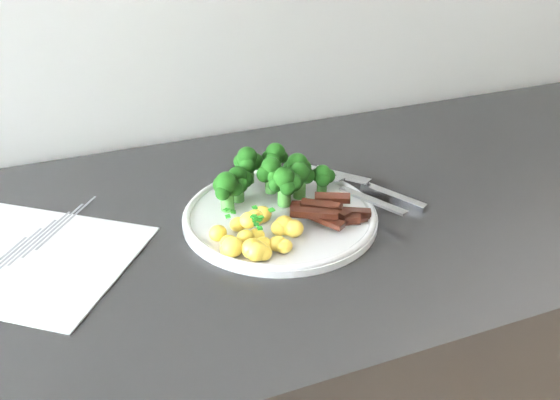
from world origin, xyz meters
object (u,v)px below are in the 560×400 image
Objects in this scene: recipe_paper at (11,255)px; potatoes at (258,236)px; beef_strips at (328,211)px; plate at (280,215)px; broccoli at (269,173)px; knife at (376,190)px; fork at (359,193)px.

potatoes is (0.28, -0.10, 0.02)m from recipe_paper.
plate is at bearing 149.01° from beef_strips.
recipe_paper is 0.33m from broccoli.
knife reaches higher than recipe_paper.
recipe_paper is 2.09× the size of fork.
potatoes is 0.66× the size of fork.
beef_strips reaches higher than fork.
potatoes is 0.17m from fork.
plate is at bearing 179.91° from fork.
broccoli is 0.97× the size of knife.
knife is (0.14, -0.04, -0.04)m from broccoli.
fork is at bearing 18.48° from potatoes.
recipe_paper is 0.48m from knife.
broccoli reaches higher than beef_strips.
knife is at bearing 19.28° from fork.
plate is 0.15m from knife.
fork is (0.11, -0.05, -0.03)m from broccoli.
potatoes reaches higher than plate.
plate is 2.28× the size of beef_strips.
knife reaches higher than plate.
beef_strips is 0.07m from fork.
broccoli reaches higher than fork.
plate is at bearing 47.82° from potatoes.
potatoes is at bearing -161.38° from knife.
potatoes is at bearing -132.18° from plate.
recipe_paper is 0.33m from plate.
potatoes reaches higher than beef_strips.
recipe_paper is at bearing 160.61° from potatoes.
broccoli is 1.53× the size of beef_strips.
beef_strips is at bearing -59.47° from broccoli.
broccoli is (0.00, 0.05, 0.04)m from plate.
broccoli is (0.33, 0.01, 0.04)m from recipe_paper.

